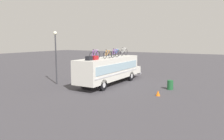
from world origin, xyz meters
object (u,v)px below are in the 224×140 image
(trash_bin, at_px, (170,85))
(traffic_cone, at_px, (158,93))
(luggage_bag_1, at_px, (89,58))
(street_lamp, at_px, (56,50))
(bus, at_px, (110,69))
(rooftop_bicycle_2, at_px, (108,55))
(rooftop_bicycle_4, at_px, (117,53))
(rooftop_bicycle_1, at_px, (95,55))
(rooftop_bicycle_5, at_px, (124,52))
(luggage_bag_2, at_px, (95,58))
(rooftop_bicycle_3, at_px, (115,54))

(trash_bin, height_order, traffic_cone, trash_bin)
(luggage_bag_1, distance_m, street_lamp, 5.18)
(bus, distance_m, rooftop_bicycle_2, 1.94)
(rooftop_bicycle_4, height_order, street_lamp, street_lamp)
(traffic_cone, bearing_deg, luggage_bag_1, 104.21)
(rooftop_bicycle_1, xyz_separation_m, rooftop_bicycle_2, (1.47, -0.56, -0.03))
(rooftop_bicycle_1, distance_m, rooftop_bicycle_5, 5.89)
(luggage_bag_1, xyz_separation_m, street_lamp, (0.94, 5.05, 0.60))
(luggage_bag_1, relative_size, rooftop_bicycle_5, 0.33)
(luggage_bag_1, relative_size, street_lamp, 0.10)
(rooftop_bicycle_2, bearing_deg, luggage_bag_1, 174.81)
(trash_bin, bearing_deg, rooftop_bicycle_5, 66.67)
(luggage_bag_1, distance_m, rooftop_bicycle_5, 7.29)
(rooftop_bicycle_2, distance_m, street_lamp, 5.67)
(bus, bearing_deg, luggage_bag_1, -178.46)
(rooftop_bicycle_2, relative_size, trash_bin, 1.89)
(rooftop_bicycle_2, distance_m, rooftop_bicycle_4, 3.04)
(luggage_bag_2, relative_size, rooftop_bicycle_3, 0.41)
(rooftop_bicycle_2, relative_size, rooftop_bicycle_5, 0.95)
(street_lamp, bearing_deg, rooftop_bicycle_2, -70.00)
(rooftop_bicycle_5, bearing_deg, rooftop_bicycle_2, -174.82)
(rooftop_bicycle_5, bearing_deg, rooftop_bicycle_3, -171.83)
(street_lamp, bearing_deg, trash_bin, -72.69)
(trash_bin, height_order, street_lamp, street_lamp)
(street_lamp, bearing_deg, rooftop_bicycle_3, -57.48)
(bus, height_order, street_lamp, street_lamp)
(luggage_bag_1, xyz_separation_m, luggage_bag_2, (0.80, -0.10, -0.01))
(rooftop_bicycle_5, distance_m, street_lamp, 8.04)
(trash_bin, bearing_deg, traffic_cone, 175.86)
(rooftop_bicycle_2, relative_size, rooftop_bicycle_3, 0.98)
(luggage_bag_2, xyz_separation_m, traffic_cone, (0.76, -6.04, -2.85))
(rooftop_bicycle_1, height_order, rooftop_bicycle_2, rooftop_bicycle_1)
(rooftop_bicycle_5, bearing_deg, rooftop_bicycle_1, 178.50)
(rooftop_bicycle_3, relative_size, street_lamp, 0.30)
(rooftop_bicycle_3, bearing_deg, rooftop_bicycle_5, 8.17)
(luggage_bag_2, relative_size, rooftop_bicycle_4, 0.43)
(rooftop_bicycle_4, bearing_deg, luggage_bag_2, -175.08)
(street_lamp, bearing_deg, rooftop_bicycle_5, -37.72)
(luggage_bag_1, bearing_deg, trash_bin, -54.75)
(rooftop_bicycle_1, bearing_deg, street_lamp, 95.62)
(trash_bin, bearing_deg, rooftop_bicycle_2, 104.89)
(luggage_bag_2, bearing_deg, rooftop_bicycle_2, -4.53)
(rooftop_bicycle_4, distance_m, trash_bin, 7.38)
(rooftop_bicycle_2, distance_m, trash_bin, 6.90)
(rooftop_bicycle_2, relative_size, street_lamp, 0.30)
(rooftop_bicycle_4, bearing_deg, rooftop_bicycle_3, -157.58)
(rooftop_bicycle_4, relative_size, traffic_cone, 3.58)
(rooftop_bicycle_2, xyz_separation_m, street_lamp, (-1.93, 5.32, 0.42))
(luggage_bag_1, xyz_separation_m, rooftop_bicycle_4, (5.85, 0.34, 0.18))
(rooftop_bicycle_2, bearing_deg, rooftop_bicycle_5, 5.18)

